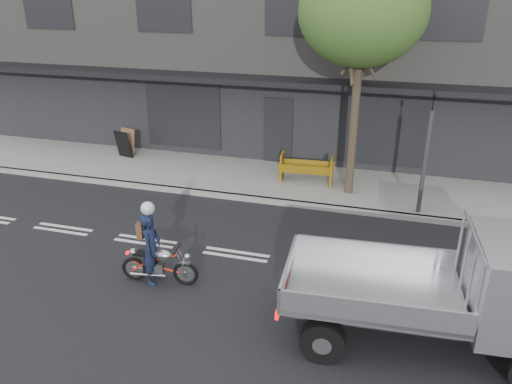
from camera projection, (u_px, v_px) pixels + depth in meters
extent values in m
plane|color=black|center=(236.00, 255.00, 11.94)|extent=(80.00, 80.00, 0.00)
cube|color=gray|center=(281.00, 181.00, 16.06)|extent=(32.00, 3.20, 0.15)
cube|color=gray|center=(269.00, 201.00, 14.65)|extent=(32.00, 0.20, 0.15)
cube|color=slate|center=(320.00, 34.00, 20.34)|extent=(26.00, 10.00, 8.00)
cylinder|color=#382B21|center=(353.00, 133.00, 14.30)|extent=(0.24, 0.24, 4.00)
ellipsoid|color=#354C1C|center=(363.00, 11.00, 13.00)|extent=(3.40, 3.40, 2.89)
cylinder|color=#2D2D30|center=(424.00, 166.00, 13.25)|extent=(0.12, 0.12, 3.00)
imported|color=black|center=(434.00, 101.00, 12.56)|extent=(0.08, 0.10, 0.50)
torus|color=black|center=(134.00, 269.00, 10.85)|extent=(0.57, 0.14, 0.56)
torus|color=black|center=(186.00, 274.00, 10.68)|extent=(0.57, 0.14, 0.56)
cube|color=#2D2D30|center=(158.00, 267.00, 10.74)|extent=(0.30, 0.23, 0.23)
ellipsoid|color=#B3B3B8|center=(162.00, 254.00, 10.58)|extent=(0.48, 0.31, 0.23)
cube|color=black|center=(144.00, 253.00, 10.65)|extent=(0.46, 0.24, 0.07)
cylinder|color=black|center=(177.00, 249.00, 10.47)|extent=(0.09, 0.50, 0.03)
imported|color=#131A34|center=(151.00, 248.00, 10.59)|extent=(0.45, 0.63, 1.62)
cylinder|color=black|center=(323.00, 341.00, 8.51)|extent=(0.80, 0.34, 0.79)
cylinder|color=black|center=(331.00, 284.00, 10.09)|extent=(0.80, 0.34, 0.79)
cylinder|color=black|center=(506.00, 305.00, 9.44)|extent=(0.80, 0.34, 0.79)
cube|color=#2D2D30|center=(421.00, 314.00, 8.91)|extent=(4.81, 1.32, 0.14)
cube|color=#BBBBC0|center=(372.00, 290.00, 8.93)|extent=(3.22, 2.20, 0.10)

